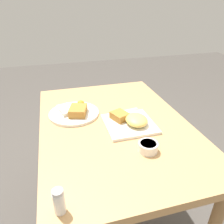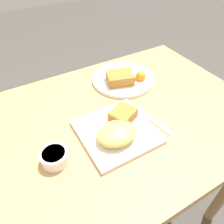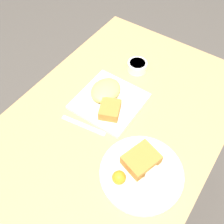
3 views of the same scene
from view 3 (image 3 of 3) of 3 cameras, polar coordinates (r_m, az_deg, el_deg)
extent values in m
plane|color=#4C4742|center=(1.66, 0.75, -16.85)|extent=(8.00, 8.00, 0.00)
cube|color=tan|center=(0.98, 1.22, -1.73)|extent=(1.04, 0.73, 0.04)
cylinder|color=#9F7649|center=(1.63, 1.11, 6.44)|extent=(0.05, 0.05, 0.74)
cylinder|color=#9F7649|center=(1.33, -22.79, -18.67)|extent=(0.05, 0.05, 0.74)
cylinder|color=#9F7649|center=(1.51, 20.62, -3.55)|extent=(0.05, 0.05, 0.74)
cube|color=white|center=(1.00, -0.57, 2.34)|extent=(0.23, 0.23, 0.01)
ellipsoid|color=#EAC660|center=(1.00, -1.39, 4.78)|extent=(0.13, 0.11, 0.04)
cube|color=#B77A33|center=(0.94, -0.46, 0.52)|extent=(0.10, 0.10, 0.04)
cylinder|color=white|center=(0.85, 6.44, -13.08)|extent=(0.26, 0.26, 0.01)
cube|color=#B77A33|center=(0.84, 6.36, -10.29)|extent=(0.13, 0.11, 0.04)
cube|color=silver|center=(0.82, 8.68, -15.27)|extent=(0.13, 0.08, 0.02)
sphere|color=orange|center=(0.82, 1.53, -14.06)|extent=(0.04, 0.04, 0.04)
cylinder|color=white|center=(1.11, 5.50, 9.89)|extent=(0.08, 0.08, 0.04)
cylinder|color=#D1B775|center=(1.10, 5.57, 10.55)|extent=(0.07, 0.07, 0.00)
cube|color=silver|center=(0.94, -6.24, -2.94)|extent=(0.04, 0.17, 0.00)
camera|label=1|loc=(1.39, 41.05, 34.99)|focal=35.00mm
camera|label=2|loc=(1.12, -13.91, 39.89)|focal=35.00mm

